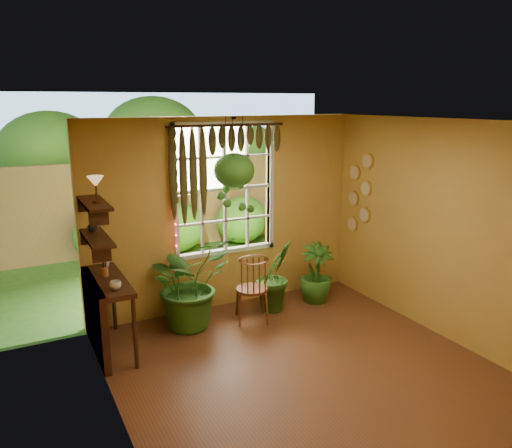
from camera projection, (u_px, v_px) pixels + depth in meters
The scene contains 23 objects.
floor at pixel (312, 376), 5.39m from camera, with size 4.50×4.50×0.00m, color brown.
ceiling at pixel (320, 122), 4.74m from camera, with size 4.50×4.50×0.00m, color silver.
wall_back at pixel (226, 214), 7.01m from camera, with size 4.00×4.00×0.00m, color gold.
wall_left at pixel (117, 291), 4.18m from camera, with size 4.50×4.50×0.00m, color gold.
wall_right at pixel (455, 234), 5.96m from camera, with size 4.50×4.50×0.00m, color gold.
window at pixel (225, 189), 6.95m from camera, with size 1.52×0.10×1.86m.
valance_vine at pixel (222, 148), 6.67m from camera, with size 1.70×0.12×1.10m.
string_lights at pixel (174, 191), 6.52m from camera, with size 0.03×0.03×1.54m, color #FF2633, non-canonical shape.
wall_plates at pixel (359, 194), 7.45m from camera, with size 0.04×0.32×1.10m, color #F8EFCA, non-canonical shape.
counter_ledge at pixel (99, 309), 5.79m from camera, with size 0.40×1.20×0.90m.
shelf_lower at pixel (97, 238), 5.60m from camera, with size 0.25×0.90×0.04m, color #351C0E.
shelf_upper at pixel (94, 203), 5.50m from camera, with size 0.25×0.90×0.04m, color #351C0E.
backyard at pixel (151, 175), 11.11m from camera, with size 14.00×10.00×12.00m.
windsor_chair at pixel (252, 298), 6.68m from camera, with size 0.54×0.55×1.13m.
potted_plant_left at pixel (189, 283), 6.47m from camera, with size 1.09×0.95×1.21m, color #1E4E14.
potted_plant_mid at pixel (275, 275), 7.02m from camera, with size 0.57×0.46×1.03m, color #1E4E14.
potted_plant_right at pixel (316, 273), 7.33m from camera, with size 0.49×0.49×0.87m, color #1E4E14.
hanging_basket at pixel (234, 175), 6.71m from camera, with size 0.55×0.55×1.33m.
cup_a at pixel (116, 285), 5.42m from camera, with size 0.12×0.12×0.10m, color silver.
cup_b at pixel (106, 262), 6.18m from camera, with size 0.11×0.11×0.10m, color beige.
brush_jar at pixel (104, 266), 5.82m from camera, with size 0.09×0.09×0.31m.
shelf_vase at pixel (92, 226), 5.83m from camera, with size 0.11×0.11×0.12m, color #B2AD99.
tiffany_lamp at pixel (96, 183), 5.36m from camera, with size 0.18×0.18×0.30m.
Camera 1 is at (-2.77, -4.01, 2.90)m, focal length 35.00 mm.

